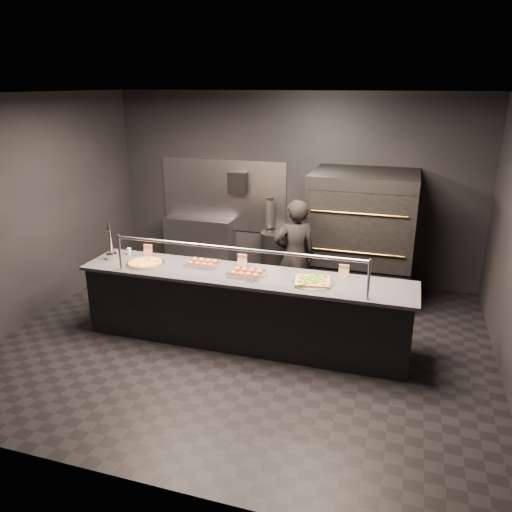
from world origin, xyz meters
name	(u,v)px	position (x,y,z in m)	size (l,w,h in m)	color
room	(243,227)	(-0.02, 0.05, 1.50)	(6.04, 6.00, 3.00)	black
service_counter	(244,308)	(0.00, 0.00, 0.46)	(4.10, 0.78, 1.37)	black
pizza_oven	(361,235)	(1.20, 1.90, 0.97)	(1.50, 1.23, 1.91)	black
prep_shelf	(200,243)	(-1.60, 2.32, 0.45)	(1.20, 0.35, 0.90)	#99999E
towel_dispenser	(238,182)	(-0.90, 2.39, 1.55)	(0.30, 0.20, 0.35)	black
fire_extinguisher	(270,214)	(-0.35, 2.40, 1.06)	(0.14, 0.14, 0.51)	#B2B2B7
beer_tap	(111,248)	(-1.82, -0.01, 1.07)	(0.14, 0.20, 0.54)	silver
round_pizza	(145,263)	(-1.31, -0.04, 0.94)	(0.49, 0.49, 0.03)	silver
slider_tray_a	(203,263)	(-0.60, 0.15, 0.94)	(0.44, 0.35, 0.06)	silver
slider_tray_b	(246,273)	(0.04, -0.02, 0.95)	(0.50, 0.43, 0.07)	silver
square_pizza	(312,281)	(0.85, -0.03, 0.94)	(0.51, 0.51, 0.05)	silver
condiment_jar	(131,252)	(-1.67, 0.22, 0.96)	(0.14, 0.06, 0.09)	silver
tent_cards	(241,260)	(-0.13, 0.28, 1.00)	(2.73, 0.04, 0.15)	white
trash_bin	(275,255)	(-0.20, 2.22, 0.40)	(0.48, 0.48, 0.80)	black
worker	(294,257)	(0.38, 1.11, 0.81)	(0.59, 0.39, 1.63)	black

